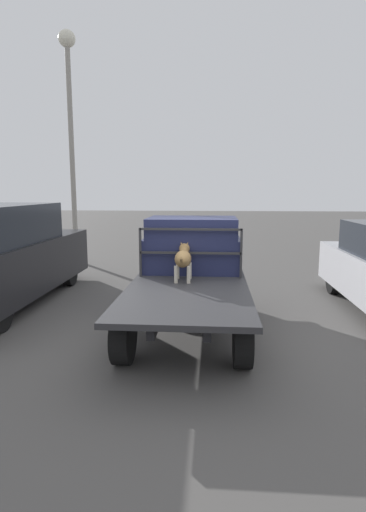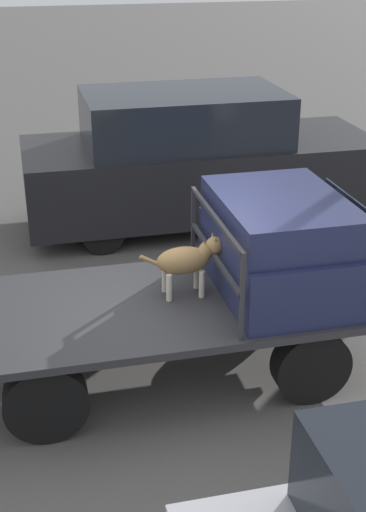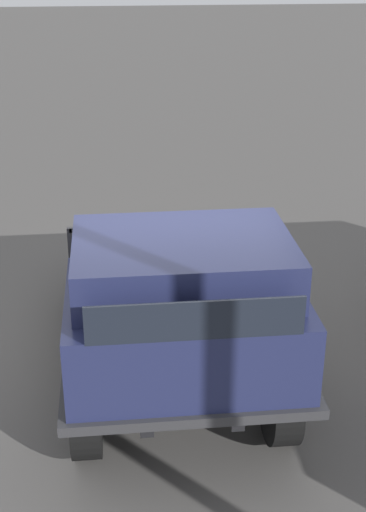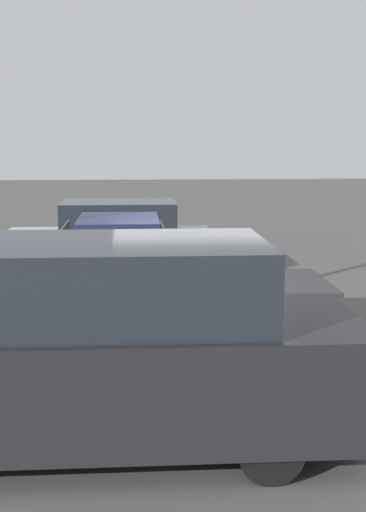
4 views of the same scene
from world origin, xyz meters
TOP-DOWN VIEW (x-y plane):
  - ground_plane at (0.00, 0.00)m, footprint 80.00×80.00m
  - flatbed_truck at (0.00, 0.00)m, footprint 4.11×1.93m
  - truck_cab at (1.26, 0.00)m, footprint 1.42×1.81m
  - truck_headboard at (0.51, 0.00)m, footprint 0.04×1.81m
  - dog at (0.27, 0.11)m, footprint 0.91×0.28m
  - parked_sedan at (1.41, -3.89)m, footprint 4.23×1.72m
  - parked_pickup_far at (1.36, 4.01)m, footprint 5.37×2.00m

SIDE VIEW (x-z plane):
  - ground_plane at x=0.00m, z-range 0.00..0.00m
  - flatbed_truck at x=0.00m, z-range 0.19..1.02m
  - parked_sedan at x=1.41m, z-range -0.01..1.73m
  - parked_pickup_far at x=1.36m, z-range -0.03..2.04m
  - dog at x=0.27m, z-range 0.89..1.53m
  - truck_cab at x=1.26m, z-range 0.80..1.81m
  - truck_headboard at x=0.51m, z-range 0.97..1.84m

